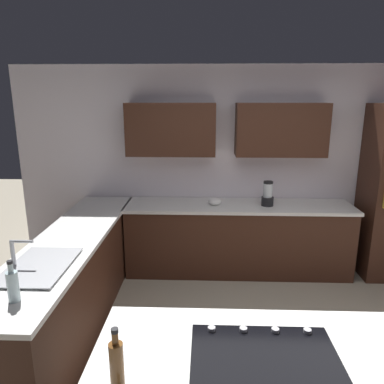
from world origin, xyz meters
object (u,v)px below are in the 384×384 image
object	(u,v)px
mixing_bowl	(215,201)
oil_bottle	(117,363)
cooktop	(265,360)
dish_soap_bottle	(13,285)
blender	(268,195)
sink_unit	(38,266)

from	to	relation	value
mixing_bowl	oil_bottle	size ratio (longest dim) A/B	0.54
cooktop	mixing_bowl	world-z (taller)	mixing_bowl
mixing_bowl	dish_soap_bottle	size ratio (longest dim) A/B	0.58
blender	dish_soap_bottle	bearing A→B (deg)	48.25
dish_soap_bottle	cooktop	bearing A→B (deg)	161.90
blender	mixing_bowl	distance (m)	0.66
cooktop	sink_unit	bearing A→B (deg)	-31.44
sink_unit	blender	bearing A→B (deg)	-139.37
sink_unit	mixing_bowl	size ratio (longest dim) A/B	4.23
oil_bottle	mixing_bowl	bearing A→B (deg)	-99.94
blender	oil_bottle	world-z (taller)	blender
mixing_bowl	oil_bottle	world-z (taller)	oil_bottle
sink_unit	cooktop	bearing A→B (deg)	148.56
cooktop	mixing_bowl	size ratio (longest dim) A/B	4.59
blender	oil_bottle	bearing A→B (deg)	68.47
sink_unit	blender	xyz separation A→B (m)	(-2.08, -1.78, 0.11)
mixing_bowl	dish_soap_bottle	world-z (taller)	dish_soap_bottle
mixing_bowl	oil_bottle	xyz separation A→B (m)	(0.52, 2.96, 0.08)
mixing_bowl	dish_soap_bottle	distance (m)	2.65
cooktop	oil_bottle	xyz separation A→B (m)	(0.71, 0.19, 0.12)
sink_unit	dish_soap_bottle	bearing A→B (deg)	96.95
sink_unit	dish_soap_bottle	size ratio (longest dim) A/B	2.44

